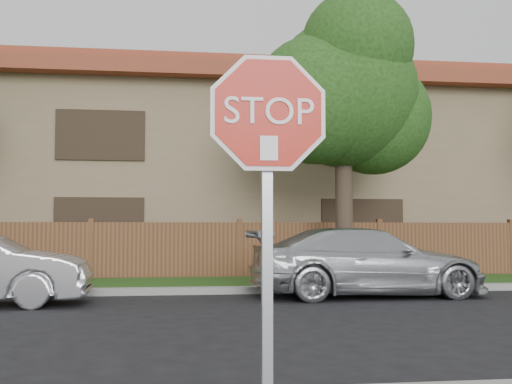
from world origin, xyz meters
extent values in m
cube|color=gray|center=(0.00, 8.15, 0.07)|extent=(70.00, 0.30, 0.15)
cube|color=#1E4714|center=(0.00, 9.80, 0.06)|extent=(70.00, 3.00, 0.12)
cube|color=brown|center=(0.00, 11.40, 0.80)|extent=(70.00, 0.12, 1.60)
cube|color=#857352|center=(0.00, 17.00, 3.00)|extent=(34.00, 8.00, 6.00)
cube|color=brown|center=(0.00, 17.00, 6.25)|extent=(35.20, 9.20, 0.50)
cube|color=brown|center=(0.00, 17.00, 6.85)|extent=(33.00, 5.50, 0.70)
cylinder|color=#382B21|center=(2.50, 9.70, 1.96)|extent=(0.44, 0.44, 3.92)
sphere|color=#1D3911|center=(2.50, 9.70, 4.90)|extent=(3.80, 3.80, 3.80)
sphere|color=#1D3911|center=(3.40, 10.00, 4.34)|extent=(3.00, 3.00, 3.00)
sphere|color=#1D3911|center=(1.70, 9.30, 4.62)|extent=(3.20, 3.20, 3.20)
sphere|color=#1D3911|center=(2.70, 9.10, 5.95)|extent=(2.80, 2.80, 2.80)
cube|color=gray|center=(-1.11, -1.44, 1.25)|extent=(0.06, 0.06, 2.30)
cylinder|color=white|center=(-1.11, -1.50, 2.15)|extent=(1.01, 0.02, 1.01)
cylinder|color=#BE1307|center=(-1.11, -1.51, 2.15)|extent=(0.93, 0.02, 0.93)
cube|color=white|center=(-1.11, -1.53, 1.93)|extent=(0.11, 0.00, 0.15)
imported|color=#B9BEC1|center=(2.30, 7.25, 0.73)|extent=(5.06, 2.19, 1.45)
camera|label=1|loc=(-1.64, -5.09, 1.45)|focal=42.00mm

